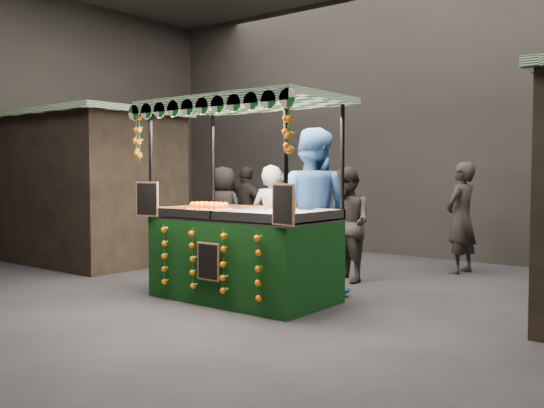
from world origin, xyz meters
The scene contains 11 objects.
ground centered at (0.00, 0.00, 0.00)m, with size 12.00×12.00×0.00m, color black.
market_hall centered at (0.00, 0.00, 3.38)m, with size 12.10×10.10×5.05m.
neighbour_stall_left centered at (-4.40, 1.00, 1.31)m, with size 3.00×2.20×2.60m.
juice_stall centered at (-0.22, 0.21, 0.75)m, with size 2.51×1.47×2.43m.
vendor_grey centered at (-0.68, 1.38, 0.83)m, with size 0.67×0.51×1.66m.
vendor_blue centered at (0.23, 1.03, 1.06)m, with size 1.17×0.99×2.11m.
shopper_0 centered at (-0.86, 1.80, 0.77)m, with size 0.64×0.50×1.54m.
shopper_1 centered at (0.15, 2.04, 0.82)m, with size 1.00×0.93×1.64m.
shopper_2 centered at (-2.85, 3.38, 0.84)m, with size 1.02×0.50×1.67m.
shopper_4 centered at (-2.93, 2.81, 0.83)m, with size 0.87×0.63×1.67m.
shopper_6 centered at (1.16, 3.76, 0.86)m, with size 0.52×0.69×1.72m.
Camera 1 is at (4.45, -5.21, 1.55)m, focal length 39.09 mm.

